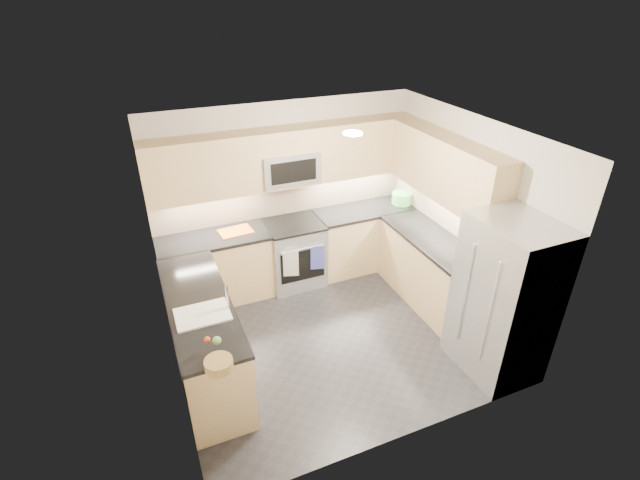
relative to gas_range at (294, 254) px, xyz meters
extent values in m
cube|color=#24252A|center=(0.00, -1.28, -0.46)|extent=(3.60, 3.20, 0.00)
cube|color=beige|center=(0.00, -1.28, 2.04)|extent=(3.60, 3.20, 0.02)
cube|color=#BCB2A4|center=(0.00, 0.32, 0.79)|extent=(3.60, 0.02, 2.50)
cube|color=#BCB2A4|center=(0.00, -2.88, 0.79)|extent=(3.60, 0.02, 2.50)
cube|color=#BCB2A4|center=(-1.80, -1.28, 0.79)|extent=(0.02, 3.20, 2.50)
cube|color=#BCB2A4|center=(1.80, -1.28, 0.79)|extent=(0.02, 3.20, 2.50)
cube|color=#D1B37E|center=(-1.09, 0.02, -0.01)|extent=(1.42, 0.60, 0.90)
cube|color=#D1B37E|center=(1.09, 0.02, -0.01)|extent=(1.42, 0.60, 0.90)
cube|color=#D1B37E|center=(1.50, -1.12, -0.01)|extent=(0.60, 1.70, 0.90)
cube|color=#D1B37E|center=(-1.50, -1.28, -0.01)|extent=(0.60, 2.00, 0.90)
cube|color=black|center=(-1.09, 0.02, 0.47)|extent=(1.42, 0.63, 0.04)
cube|color=black|center=(1.09, 0.02, 0.47)|extent=(1.42, 0.63, 0.04)
cube|color=black|center=(1.50, -1.12, 0.47)|extent=(0.63, 1.70, 0.04)
cube|color=black|center=(-1.50, -1.28, 0.47)|extent=(0.63, 2.00, 0.04)
cube|color=#D1B37E|center=(0.00, 0.15, 1.37)|extent=(3.60, 0.35, 0.75)
cube|color=#D1B37E|center=(1.62, -1.00, 1.37)|extent=(0.35, 1.95, 0.75)
cube|color=#C8AE90|center=(0.00, 0.32, 0.74)|extent=(3.60, 0.01, 0.51)
cube|color=#C8AE90|center=(1.80, -0.82, 0.74)|extent=(0.01, 2.30, 0.51)
cube|color=#ABAEB3|center=(0.00, 0.00, 0.00)|extent=(0.76, 0.65, 0.91)
cube|color=black|center=(0.00, 0.00, 0.46)|extent=(0.76, 0.65, 0.03)
cube|color=black|center=(0.00, -0.33, -0.01)|extent=(0.62, 0.02, 0.45)
cylinder|color=#B2B5BA|center=(0.00, -0.35, 0.26)|extent=(0.60, 0.02, 0.02)
cube|color=#9EA0A6|center=(0.00, 0.12, 1.24)|extent=(0.76, 0.40, 0.40)
cube|color=black|center=(0.00, -0.08, 1.24)|extent=(0.60, 0.01, 0.28)
cube|color=#AAACB2|center=(1.45, -2.43, 0.45)|extent=(0.70, 0.90, 1.80)
cylinder|color=#B2B5BA|center=(1.08, -2.61, 0.49)|extent=(0.02, 0.02, 1.20)
cylinder|color=#B2B5BA|center=(1.08, -2.25, 0.49)|extent=(0.02, 0.02, 1.20)
cube|color=white|center=(-1.50, -1.53, 0.42)|extent=(0.52, 0.38, 0.16)
cylinder|color=silver|center=(-1.24, -1.53, 0.62)|extent=(0.03, 0.03, 0.28)
cylinder|color=#53C153|center=(1.68, -0.02, 0.57)|extent=(0.37, 0.37, 0.16)
cube|color=orange|center=(-0.78, 0.06, 0.49)|extent=(0.44, 0.33, 0.01)
cylinder|color=#9E8049|center=(-1.50, -2.29, 0.53)|extent=(0.32, 0.32, 0.09)
sphere|color=#AF3914|center=(-1.54, -2.04, 0.60)|extent=(0.06, 0.06, 0.06)
sphere|color=#64A747|center=(-1.46, -2.08, 0.60)|extent=(0.08, 0.08, 0.08)
cube|color=silver|center=(-0.18, -0.37, 0.10)|extent=(0.20, 0.08, 0.38)
cube|color=#363F96|center=(0.20, -0.37, 0.10)|extent=(0.19, 0.06, 0.35)
camera|label=1|loc=(-1.84, -5.28, 3.33)|focal=26.00mm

